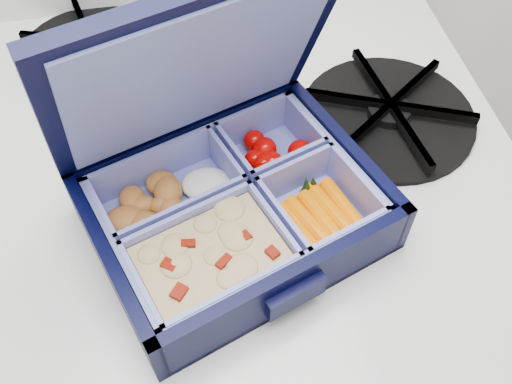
{
  "coord_description": "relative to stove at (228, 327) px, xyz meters",
  "views": [
    {
      "loc": [
        0.12,
        1.23,
        1.44
      ],
      "look_at": [
        0.17,
        1.55,
        1.02
      ],
      "focal_mm": 40.0,
      "sensor_mm": 36.0,
      "label": 1
    }
  ],
  "objects": [
    {
      "name": "burner_grate",
      "position": [
        0.2,
        -0.0,
        0.5
      ],
      "size": [
        0.26,
        0.26,
        0.03
      ],
      "primitive_type": "cylinder",
      "rotation": [
        0.0,
        0.0,
        -0.4
      ],
      "color": "black",
      "rests_on": "stove"
    },
    {
      "name": "burner_grate_rear",
      "position": [
        -0.12,
        0.18,
        0.5
      ],
      "size": [
        0.23,
        0.23,
        0.02
      ],
      "primitive_type": "cylinder",
      "rotation": [
        0.0,
        0.0,
        -0.3
      ],
      "color": "black",
      "rests_on": "stove"
    },
    {
      "name": "bento_box",
      "position": [
        0.01,
        -0.12,
        0.52
      ],
      "size": [
        0.31,
        0.28,
        0.06
      ],
      "primitive_type": null,
      "rotation": [
        0.0,
        0.0,
        0.35
      ],
      "color": "black",
      "rests_on": "stove"
    },
    {
      "name": "fork",
      "position": [
        0.02,
        0.01,
        0.49
      ],
      "size": [
        0.13,
        0.18,
        0.01
      ],
      "primitive_type": null,
      "rotation": [
        0.0,
        0.0,
        -0.58
      ],
      "color": "#AEAEAE",
      "rests_on": "stove"
    },
    {
      "name": "stove",
      "position": [
        0.0,
        0.0,
        0.0
      ],
      "size": [
        0.65,
        0.65,
        0.98
      ],
      "primitive_type": null,
      "color": "silver",
      "rests_on": "floor"
    }
  ]
}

